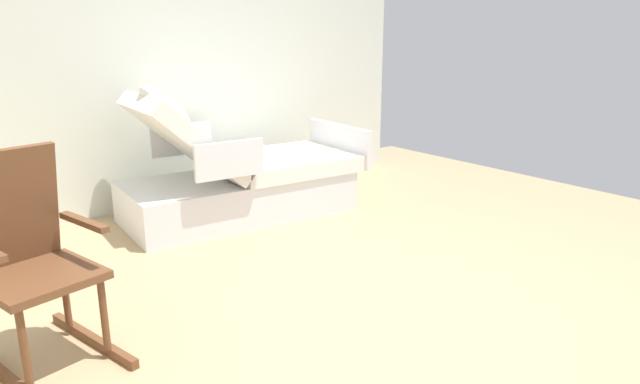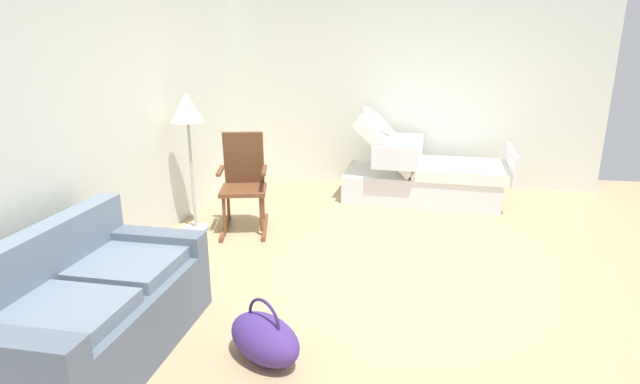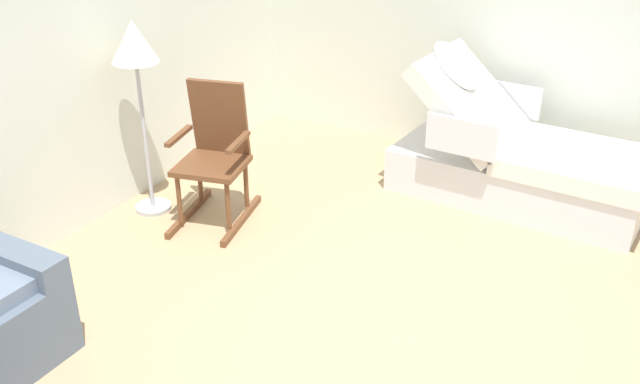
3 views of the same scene
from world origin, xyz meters
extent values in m
plane|color=tan|center=(0.00, 0.00, 0.00)|extent=(6.97, 6.97, 0.00)
cube|color=silver|center=(0.00, 2.54, 1.35)|extent=(5.78, 0.10, 2.70)
cube|color=silver|center=(2.84, 0.00, 1.35)|extent=(0.10, 5.18, 2.70)
cube|color=silver|center=(2.08, -0.22, 0.17)|extent=(1.01, 1.99, 0.35)
cube|color=white|center=(2.05, -0.69, 0.42)|extent=(0.99, 1.22, 0.14)
cube|color=white|center=(2.12, 0.24, 0.74)|extent=(0.97, 0.86, 0.73)
ellipsoid|color=white|center=(2.13, 0.38, 1.00)|extent=(0.37, 0.47, 0.42)
cube|color=silver|center=(1.60, 0.13, 0.63)|extent=(0.08, 0.56, 0.28)
cube|color=silver|center=(2.61, 0.05, 0.63)|extent=(0.08, 0.56, 0.28)
cylinder|color=black|center=(1.78, 0.61, 0.05)|extent=(0.10, 0.10, 0.10)
cylinder|color=black|center=(2.50, 0.55, 0.05)|extent=(0.10, 0.10, 0.10)
cylinder|color=black|center=(1.66, -0.99, 0.05)|extent=(0.10, 0.10, 0.10)
cylinder|color=black|center=(2.38, -1.04, 0.05)|extent=(0.10, 0.10, 0.10)
cube|color=slate|center=(-1.04, 1.89, 0.30)|extent=(0.20, 0.85, 0.60)
cube|color=brown|center=(0.57, 1.91, 0.03)|extent=(0.75, 0.21, 0.05)
cube|color=brown|center=(0.67, 1.49, 0.03)|extent=(0.75, 0.21, 0.05)
cylinder|color=brown|center=(0.49, 1.47, 0.25)|extent=(0.04, 0.04, 0.40)
cylinder|color=brown|center=(0.40, 1.84, 0.25)|extent=(0.04, 0.04, 0.40)
cylinder|color=brown|center=(0.84, 1.55, 0.25)|extent=(0.04, 0.04, 0.40)
cylinder|color=brown|center=(0.76, 1.92, 0.25)|extent=(0.04, 0.04, 0.40)
cube|color=brown|center=(0.62, 1.70, 0.45)|extent=(0.56, 0.57, 0.04)
cube|color=brown|center=(0.82, 1.74, 0.75)|extent=(0.21, 0.45, 0.60)
cube|color=brown|center=(0.65, 1.47, 0.67)|extent=(0.39, 0.13, 0.03)
cube|color=brown|center=(0.55, 1.92, 0.67)|extent=(0.39, 0.13, 0.03)
cylinder|color=#B2B5BA|center=(0.53, 2.23, 0.01)|extent=(0.28, 0.28, 0.03)
cylinder|color=#B2B5BA|center=(0.53, 2.23, 0.60)|extent=(0.03, 0.03, 1.15)
cone|color=silver|center=(0.53, 2.23, 1.33)|extent=(0.34, 0.34, 0.30)
camera|label=1|loc=(-2.15, 2.19, 1.57)|focal=32.24mm
camera|label=2|loc=(-4.30, 0.03, 1.96)|focal=28.12mm
camera|label=3|loc=(-3.15, -1.25, 2.59)|focal=39.55mm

